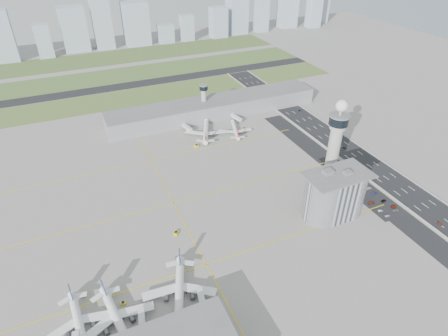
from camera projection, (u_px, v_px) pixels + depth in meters
name	position (u px, v px, depth m)	size (l,w,h in m)	color
ground	(246.00, 214.00, 246.24)	(1000.00, 1000.00, 0.00)	#9A978F
grass_strip_0	(137.00, 97.00, 410.87)	(480.00, 50.00, 0.08)	#576F34
grass_strip_1	(123.00, 75.00, 468.03)	(480.00, 60.00, 0.08)	#466831
grass_strip_2	(112.00, 57.00, 528.99)	(480.00, 70.00, 0.08)	#415327
runway	(130.00, 85.00, 439.06)	(480.00, 22.00, 0.10)	black
highway	(380.00, 174.00, 285.29)	(28.00, 500.00, 0.10)	black
barrier_left	(366.00, 177.00, 280.23)	(0.60, 500.00, 1.20)	#9E9E99
barrier_right	(394.00, 169.00, 289.74)	(0.60, 500.00, 1.20)	#9E9E99
landside_road	(363.00, 189.00, 269.18)	(18.00, 260.00, 0.08)	black
parking_lot	(373.00, 199.00, 259.35)	(20.00, 44.00, 0.10)	black
taxiway_line_h_0	(206.00, 264.00, 209.78)	(260.00, 0.60, 0.01)	yellow
taxiway_line_h_1	(174.00, 203.00, 255.50)	(260.00, 0.60, 0.01)	yellow
taxiway_line_h_2	(151.00, 160.00, 301.22)	(260.00, 0.60, 0.01)	yellow
taxiway_line_v	(174.00, 203.00, 255.50)	(0.60, 260.00, 0.01)	yellow
control_tower	(335.00, 140.00, 257.48)	(14.00, 14.00, 64.50)	#ADAAA5
secondary_tower	(204.00, 98.00, 360.37)	(8.60, 8.60, 31.90)	#ADAAA5
admin_building	(335.00, 194.00, 238.71)	(42.00, 24.00, 33.50)	#B2B2B7
terminal_pier	(214.00, 107.00, 368.25)	(210.00, 32.00, 15.80)	gray
airplane_near_a	(78.00, 323.00, 172.86)	(40.86, 34.73, 11.44)	white
airplane_near_b	(117.00, 318.00, 174.68)	(43.36, 36.86, 12.14)	white
airplane_near_c	(179.00, 289.00, 187.91)	(45.36, 38.55, 12.70)	white
airplane_far_a	(206.00, 128.00, 334.48)	(44.31, 37.66, 12.41)	white
airplane_far_b	(235.00, 127.00, 338.45)	(36.08, 30.67, 10.10)	white
jet_bridge_near_2	(205.00, 314.00, 180.17)	(14.00, 3.00, 5.70)	silver
jet_bridge_far_0	(183.00, 126.00, 345.93)	(14.00, 3.00, 5.70)	silver
jet_bridge_far_1	(232.00, 116.00, 362.92)	(14.00, 3.00, 5.70)	silver
tug_0	(84.00, 294.00, 192.08)	(1.99, 2.89, 1.68)	orange
tug_1	(123.00, 303.00, 187.59)	(1.99, 2.89, 1.68)	gold
tug_2	(179.00, 259.00, 212.36)	(1.95, 2.84, 1.65)	yellow
tug_3	(176.00, 233.00, 229.76)	(2.30, 3.35, 1.95)	#E9C700
tug_4	(196.00, 146.00, 318.83)	(2.51, 3.65, 2.12)	yellow
tug_5	(244.00, 129.00, 345.29)	(2.28, 3.31, 1.92)	yellow
car_lot_0	(387.00, 216.00, 243.67)	(1.41, 3.51, 1.19)	silver
car_lot_1	(380.00, 211.00, 248.03)	(1.19, 3.42, 1.13)	#A7A8AA
car_lot_2	(372.00, 203.00, 254.72)	(2.03, 4.41, 1.23)	brown
car_lot_3	(363.00, 196.00, 261.43)	(1.58, 3.88, 1.12)	black
car_lot_4	(359.00, 194.00, 262.71)	(1.30, 3.23, 1.10)	#1A1748
car_lot_5	(351.00, 187.00, 269.57)	(1.39, 3.97, 1.31)	silver
car_lot_6	(396.00, 210.00, 248.38)	(1.83, 3.97, 1.10)	gray
car_lot_7	(394.00, 207.00, 251.38)	(1.77, 4.34, 1.26)	maroon
car_lot_8	(384.00, 201.00, 256.53)	(1.55, 3.86, 1.31)	black
car_lot_9	(374.00, 193.00, 263.75)	(1.30, 3.72, 1.23)	navy
car_lot_10	(369.00, 188.00, 268.81)	(2.01, 4.36, 1.21)	silver
car_lot_11	(361.00, 183.00, 274.66)	(1.58, 3.90, 1.13)	gray
car_hw_0	(440.00, 224.00, 237.34)	(1.40, 3.47, 1.18)	maroon
car_hw_1	(345.00, 148.00, 316.89)	(1.38, 3.97, 1.31)	black
car_hw_2	(300.00, 111.00, 378.83)	(1.84, 3.98, 1.11)	navy
car_hw_4	(260.00, 92.00, 420.68)	(1.35, 3.36, 1.15)	#9C9EAA
skyline_bldg_5	(3.00, 36.00, 496.59)	(25.49, 20.39, 66.89)	#9EADC1
skyline_bldg_6	(44.00, 41.00, 517.34)	(20.04, 16.03, 45.20)	#9EADC1
skyline_bldg_7	(74.00, 29.00, 542.09)	(35.76, 28.61, 61.22)	#9EADC1
skyline_bldg_8	(101.00, 19.00, 545.52)	(26.33, 21.06, 83.39)	#9EADC1
skyline_bldg_9	(136.00, 23.00, 568.84)	(36.96, 29.57, 62.11)	#9EADC1
skyline_bldg_10	(166.00, 34.00, 586.34)	(23.01, 18.41, 27.75)	#9EADC1
skyline_bldg_11	(187.00, 28.00, 594.88)	(20.22, 16.18, 38.97)	#9EADC1
skyline_bldg_12	(218.00, 22.00, 609.45)	(26.14, 20.92, 46.89)	#9EADC1
skyline_bldg_13	(237.00, 8.00, 622.41)	(32.26, 25.81, 81.20)	#9EADC1
skyline_bldg_14	(262.00, 10.00, 635.37)	(21.59, 17.28, 68.75)	#9EADC1
skyline_bldg_15	(288.00, 8.00, 663.56)	(30.25, 24.20, 63.40)	#9EADC1
skyline_bldg_16	(315.00, 6.00, 660.88)	(23.04, 18.43, 71.56)	#9EADC1
skyline_bldg_17	(321.00, 11.00, 702.53)	(22.64, 18.11, 41.06)	#9EADC1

